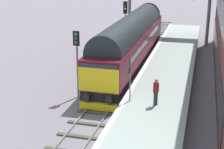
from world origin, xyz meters
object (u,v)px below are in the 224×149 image
signal_post_far (125,18)px  waiting_passenger (156,90)px  diesel_locomotive (132,39)px  platform_number_sign (130,79)px  signal_post_mid (77,56)px

signal_post_far → waiting_passenger: 18.00m
diesel_locomotive → signal_post_far: bearing=107.8°
signal_post_far → platform_number_sign: 17.28m
diesel_locomotive → waiting_passenger: diesel_locomotive is taller
platform_number_sign → waiting_passenger: bearing=-8.9°
diesel_locomotive → signal_post_mid: bearing=-104.0°
signal_post_mid → signal_post_far: (-0.00, 14.62, 0.28)m
platform_number_sign → waiting_passenger: platform_number_sign is taller
diesel_locomotive → waiting_passenger: size_ratio=12.42×
signal_post_far → diesel_locomotive: bearing=-72.2°
diesel_locomotive → signal_post_mid: signal_post_mid is taller
signal_post_mid → waiting_passenger: (5.75, -2.39, -1.03)m
platform_number_sign → signal_post_far: bearing=103.9°
signal_post_mid → signal_post_far: signal_post_far is taller
diesel_locomotive → signal_post_far: 6.78m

